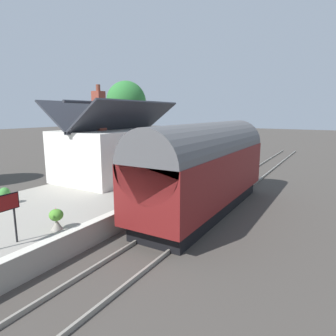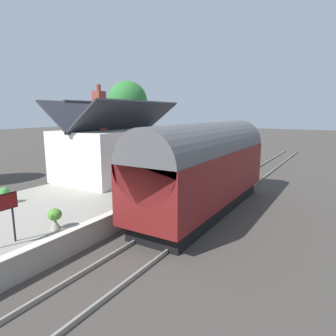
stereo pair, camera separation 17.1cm
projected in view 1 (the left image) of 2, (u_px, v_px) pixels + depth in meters
name	position (u px, v px, depth m)	size (l,w,h in m)	color
ground_plane	(190.00, 207.00, 15.09)	(160.00, 160.00, 0.00)	#423D38
platform	(126.00, 188.00, 17.14)	(32.00, 6.48, 0.85)	gray
platform_edge_coping	(171.00, 188.00, 15.52)	(32.00, 0.36, 0.02)	beige
rail_near	(220.00, 211.00, 14.27)	(52.00, 0.08, 0.14)	gray
rail_far	(194.00, 206.00, 14.99)	(52.00, 0.08, 0.14)	gray
train	(206.00, 167.00, 14.01)	(10.30, 2.73, 4.32)	black
station_building	(115.00, 151.00, 18.09)	(7.46, 4.48, 5.47)	white
bench_by_lamp	(207.00, 152.00, 26.00)	(1.41, 0.45, 0.88)	teal
planter_by_door	(56.00, 219.00, 9.93)	(0.47, 0.47, 0.78)	gray
planter_edge_far	(5.00, 195.00, 12.71)	(0.47, 0.47, 0.74)	#9E5138
planter_edge_near	(197.00, 157.00, 24.19)	(0.43, 0.43, 0.65)	black
lamp_post_platform	(216.00, 134.00, 22.49)	(0.32, 0.50, 3.24)	black
station_sign_board	(4.00, 208.00, 8.56)	(0.96, 0.06, 1.57)	black
tree_behind_building	(126.00, 102.00, 24.63)	(3.61, 3.10, 7.40)	#4C3828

